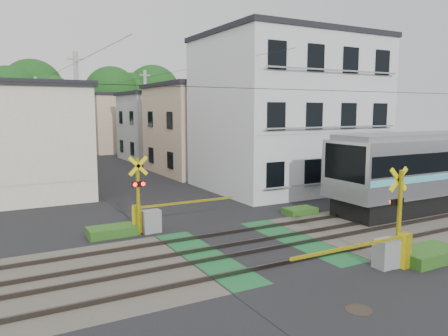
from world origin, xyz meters
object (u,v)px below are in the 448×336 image
crossing_signal_near (390,245)px  crossing_signal_far (149,215)px  pedestrian (68,149)px  apartment_block (287,113)px  manhole_cover (359,310)px

crossing_signal_near → crossing_signal_far: size_ratio=1.00×
crossing_signal_far → pedestrian: 30.55m
crossing_signal_far → apartment_block: bearing=27.8°
crossing_signal_near → pedestrian: bearing=94.9°
crossing_signal_near → manhole_cover: 3.47m
crossing_signal_near → crossing_signal_far: (-5.17, 7.31, 0.00)m
apartment_block → manhole_cover: apartment_block is taller
crossing_signal_near → pedestrian: (-3.24, 37.80, 0.08)m
crossing_signal_far → apartment_block: 13.14m
crossing_signal_near → manhole_cover: crossing_signal_near is taller
crossing_signal_far → pedestrian: (1.93, 30.49, 0.08)m
pedestrian → manhole_cover: bearing=80.6°
manhole_cover → pedestrian: bearing=90.4°
crossing_signal_far → apartment_block: (11.09, 5.84, 3.94)m
manhole_cover → crossing_signal_near: bearing=29.2°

